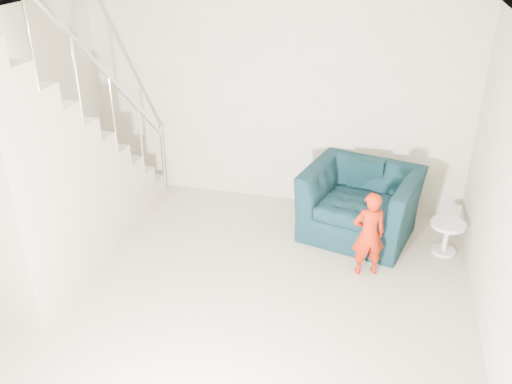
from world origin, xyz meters
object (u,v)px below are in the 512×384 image
toddler (369,234)px  side_table (447,233)px  staircase (44,188)px  armchair (360,203)px

toddler → side_table: bearing=-163.4°
side_table → staircase: size_ratio=0.11×
toddler → staircase: size_ratio=0.27×
armchair → toddler: toddler is taller
side_table → staircase: bearing=-163.0°
toddler → side_table: size_ratio=2.50×
side_table → toddler: bearing=-143.7°
toddler → staircase: bearing=-8.5°
toddler → staircase: 3.48m
armchair → toddler: 0.85m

